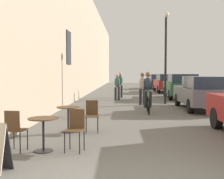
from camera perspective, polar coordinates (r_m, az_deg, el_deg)
building_facade_left at (r=18.21m, az=-7.57°, el=10.76°), size 0.54×68.00×8.10m
cafe_table_near at (r=6.45m, az=-13.17°, el=-7.13°), size 0.64×0.64×0.72m
cafe_chair_near_toward_street at (r=6.57m, az=-18.33°, el=-7.06°), size 0.43×0.43×0.89m
cafe_chair_near_toward_wall at (r=6.38m, az=-7.07°, el=-7.22°), size 0.43×0.43×0.89m
cafe_table_mid at (r=8.37m, az=-8.50°, el=-4.68°), size 0.64×0.64×0.72m
cafe_chair_mid_toward_street at (r=8.34m, az=-3.91°, el=-4.71°), size 0.42×0.42×0.89m
cyclist_on_bicycle at (r=12.37m, az=6.99°, el=-0.74°), size 0.52×1.76×1.74m
pedestrian_near at (r=15.26m, az=5.91°, el=0.53°), size 0.37×0.28×1.67m
pedestrian_mid at (r=17.80m, az=1.01°, el=0.83°), size 0.34×0.24×1.62m
pedestrian_far at (r=19.49m, az=1.58°, el=1.23°), size 0.35×0.25×1.72m
street_lamp at (r=16.05m, az=10.39°, el=8.37°), size 0.32×0.32×4.90m
parked_car_second at (r=13.87m, az=17.00°, el=-0.55°), size 1.83×4.25×1.51m
parked_car_third at (r=19.46m, az=13.22°, el=0.70°), size 1.99×4.51×1.58m
parked_car_fourth at (r=25.34m, az=10.50°, el=1.29°), size 1.92×4.41×1.56m
parked_car_fifth at (r=31.08m, az=8.80°, el=1.61°), size 1.85×4.24×1.49m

